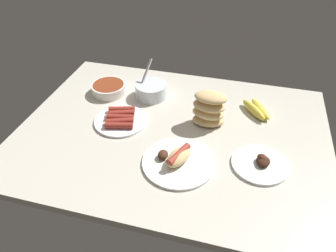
# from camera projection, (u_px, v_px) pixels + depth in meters

# --- Properties ---
(ground_plane) EXTENTS (1.20, 0.90, 0.03)m
(ground_plane) POSITION_uv_depth(u_px,v_px,m) (172.00, 133.00, 1.27)
(ground_plane) COLOR beige
(bread_stack) EXTENTS (0.14, 0.10, 0.14)m
(bread_stack) POSITION_uv_depth(u_px,v_px,m) (209.00, 109.00, 1.25)
(bread_stack) COLOR #DBB77A
(bread_stack) RESTS_ON ground_plane
(plate_hotdog_assembled) EXTENTS (0.25, 0.25, 0.06)m
(plate_hotdog_assembled) POSITION_uv_depth(u_px,v_px,m) (178.00, 160.00, 1.10)
(plate_hotdog_assembled) COLOR white
(plate_hotdog_assembled) RESTS_ON ground_plane
(bowl_coleslaw) EXTENTS (0.14, 0.14, 0.16)m
(bowl_coleslaw) POSITION_uv_depth(u_px,v_px,m) (151.00, 90.00, 1.43)
(bowl_coleslaw) COLOR silver
(bowl_coleslaw) RESTS_ON ground_plane
(plate_sausages) EXTENTS (0.21, 0.21, 0.03)m
(plate_sausages) POSITION_uv_depth(u_px,v_px,m) (121.00, 119.00, 1.29)
(plate_sausages) COLOR white
(plate_sausages) RESTS_ON ground_plane
(bowl_chili) EXTENTS (0.16, 0.16, 0.04)m
(bowl_chili) POSITION_uv_depth(u_px,v_px,m) (109.00, 88.00, 1.46)
(bowl_chili) COLOR white
(bowl_chili) RESTS_ON ground_plane
(banana_bunch) EXTENTS (0.14, 0.16, 0.04)m
(banana_bunch) POSITION_uv_depth(u_px,v_px,m) (257.00, 109.00, 1.34)
(banana_bunch) COLOR #E5D14C
(banana_bunch) RESTS_ON ground_plane
(plate_grilled_meat) EXTENTS (0.20, 0.20, 0.04)m
(plate_grilled_meat) POSITION_uv_depth(u_px,v_px,m) (260.00, 163.00, 1.10)
(plate_grilled_meat) COLOR white
(plate_grilled_meat) RESTS_ON ground_plane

